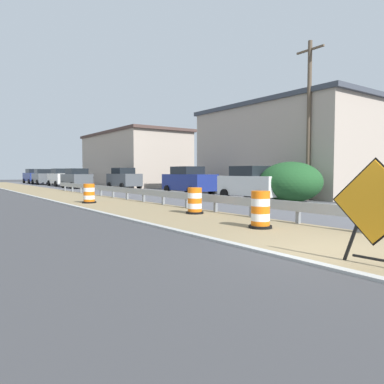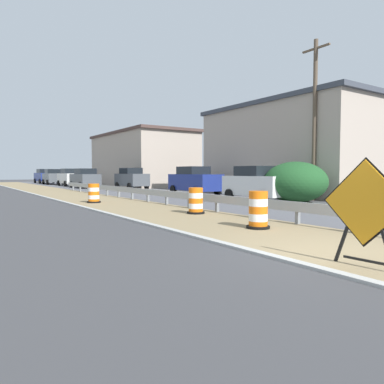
{
  "view_description": "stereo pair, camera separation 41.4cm",
  "coord_description": "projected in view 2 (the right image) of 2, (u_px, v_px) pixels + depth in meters",
  "views": [
    {
      "loc": [
        -6.75,
        -3.96,
        1.65
      ],
      "look_at": [
        0.8,
        6.53,
        0.93
      ],
      "focal_mm": 33.93,
      "sensor_mm": 36.0,
      "label": 1
    },
    {
      "loc": [
        -6.41,
        -4.19,
        1.65
      ],
      "look_at": [
        0.8,
        6.53,
        0.93
      ],
      "focal_mm": 33.93,
      "sensor_mm": 36.0,
      "label": 2
    }
  ],
  "objects": [
    {
      "name": "roadside_shop_far",
      "position": [
        142.0,
        160.0,
        42.99
      ],
      "size": [
        7.49,
        15.13,
        6.19
      ],
      "color": "#AD9E8E",
      "rests_on": "ground"
    },
    {
      "name": "car_lead_far_lane",
      "position": [
        69.0,
        177.0,
        42.25
      ],
      "size": [
        1.94,
        4.48,
        2.02
      ],
      "rotation": [
        0.0,
        0.0,
        1.57
      ],
      "color": "silver",
      "rests_on": "ground"
    },
    {
      "name": "car_trailing_far_lane",
      "position": [
        85.0,
        178.0,
        36.95
      ],
      "size": [
        2.14,
        4.39,
        1.98
      ],
      "rotation": [
        0.0,
        0.0,
        1.58
      ],
      "color": "#4C5156",
      "rests_on": "ground"
    },
    {
      "name": "median_dirt_strip",
      "position": [
        367.0,
        250.0,
        7.6
      ],
      "size": [
        4.08,
        120.0,
        0.01
      ],
      "primitive_type": "cube",
      "color": "#8E7A56",
      "rests_on": "ground"
    },
    {
      "name": "curb_near_edge",
      "position": [
        299.0,
        265.0,
        6.41
      ],
      "size": [
        0.2,
        120.0,
        0.11
      ],
      "primitive_type": "cube",
      "color": "#ADADA8",
      "rests_on": "ground"
    },
    {
      "name": "guardrail_median",
      "position": [
        296.0,
        208.0,
        11.38
      ],
      "size": [
        0.18,
        51.71,
        0.71
      ],
      "color": "#999EA3",
      "rests_on": "ground"
    },
    {
      "name": "bush_roadside",
      "position": [
        295.0,
        182.0,
        19.37
      ],
      "size": [
        3.37,
        3.37,
        2.2
      ],
      "primitive_type": "ellipsoid",
      "color": "#1E4C23",
      "rests_on": "ground"
    },
    {
      "name": "traffic_barrel_mid",
      "position": [
        94.0,
        194.0,
        19.27
      ],
      "size": [
        0.73,
        0.73,
        1.02
      ],
      "color": "orange",
      "rests_on": "ground"
    },
    {
      "name": "car_distant_b",
      "position": [
        53.0,
        177.0,
        47.57
      ],
      "size": [
        2.2,
        4.69,
        2.0
      ],
      "rotation": [
        0.0,
        0.0,
        1.54
      ],
      "color": "#4C5156",
      "rests_on": "ground"
    },
    {
      "name": "car_trailing_near_lane",
      "position": [
        194.0,
        180.0,
        26.3
      ],
      "size": [
        2.14,
        4.82,
        2.03
      ],
      "rotation": [
        0.0,
        0.0,
        -1.6
      ],
      "color": "navy",
      "rests_on": "ground"
    },
    {
      "name": "warning_sign_diamond",
      "position": [
        364.0,
        207.0,
        6.21
      ],
      "size": [
        0.14,
        1.55,
        1.91
      ],
      "rotation": [
        0.0,
        0.0,
        3.21
      ],
      "color": "black",
      "rests_on": "ground"
    },
    {
      "name": "car_lead_near_lane",
      "position": [
        44.0,
        176.0,
        52.5
      ],
      "size": [
        2.14,
        4.66,
        2.05
      ],
      "rotation": [
        0.0,
        0.0,
        1.59
      ],
      "color": "navy",
      "rests_on": "ground"
    },
    {
      "name": "ground_plane",
      "position": [
        343.0,
        255.0,
        7.13
      ],
      "size": [
        160.0,
        160.0,
        0.0
      ],
      "primitive_type": "plane",
      "color": "#3D3D3F"
    },
    {
      "name": "car_mid_far_lane",
      "position": [
        257.0,
        183.0,
        20.53
      ],
      "size": [
        2.14,
        4.21,
        1.97
      ],
      "rotation": [
        0.0,
        0.0,
        -1.59
      ],
      "color": "silver",
      "rests_on": "ground"
    },
    {
      "name": "traffic_barrel_close",
      "position": [
        196.0,
        202.0,
        14.25
      ],
      "size": [
        0.7,
        0.7,
        1.03
      ],
      "color": "orange",
      "rests_on": "ground"
    },
    {
      "name": "utility_pole_near",
      "position": [
        315.0,
        118.0,
        20.62
      ],
      "size": [
        0.24,
        1.8,
        9.09
      ],
      "color": "brown",
      "rests_on": "ground"
    },
    {
      "name": "roadside_shop_near",
      "position": [
        292.0,
        150.0,
        26.56
      ],
      "size": [
        7.15,
        13.06,
        6.52
      ],
      "color": "#AD9E8E",
      "rests_on": "ground"
    },
    {
      "name": "car_distant_a",
      "position": [
        132.0,
        178.0,
        34.63
      ],
      "size": [
        2.1,
        4.08,
        2.02
      ],
      "rotation": [
        0.0,
        0.0,
        -1.54
      ],
      "color": "#4C5156",
      "rests_on": "ground"
    },
    {
      "name": "traffic_barrel_nearest",
      "position": [
        258.0,
        212.0,
        10.52
      ],
      "size": [
        0.68,
        0.68,
        1.09
      ],
      "color": "orange",
      "rests_on": "ground"
    }
  ]
}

